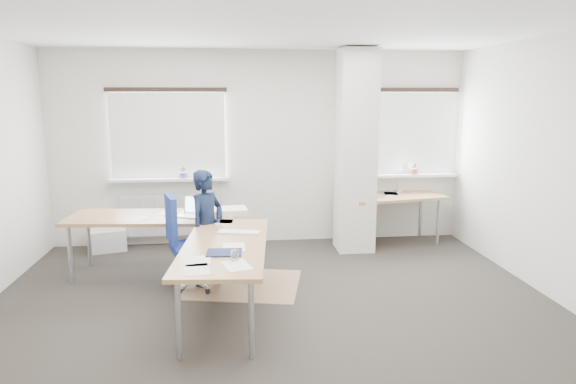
{
  "coord_description": "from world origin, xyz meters",
  "views": [
    {
      "loc": [
        -0.39,
        -4.98,
        2.18
      ],
      "look_at": [
        0.24,
        0.9,
        1.05
      ],
      "focal_mm": 32.0,
      "sensor_mm": 36.0,
      "label": 1
    }
  ],
  "objects": [
    {
      "name": "ground",
      "position": [
        0.0,
        0.0,
        0.0
      ],
      "size": [
        6.0,
        6.0,
        0.0
      ],
      "primitive_type": "plane",
      "color": "#2A2622",
      "rests_on": "ground"
    },
    {
      "name": "room_shell",
      "position": [
        0.18,
        0.45,
        1.75
      ],
      "size": [
        6.04,
        5.04,
        2.82
      ],
      "color": "beige",
      "rests_on": "ground"
    },
    {
      "name": "floor_mat",
      "position": [
        -0.3,
        0.7,
        0.0
      ],
      "size": [
        1.46,
        1.31,
        0.01
      ],
      "primitive_type": "cube",
      "rotation": [
        0.0,
        0.0,
        -0.21
      ],
      "color": "#997553",
      "rests_on": "ground"
    },
    {
      "name": "white_crate",
      "position": [
        -2.19,
        2.25,
        0.15
      ],
      "size": [
        0.59,
        0.49,
        0.3
      ],
      "primitive_type": "cube",
      "rotation": [
        0.0,
        0.0,
        0.3
      ],
      "color": "white",
      "rests_on": "ground"
    },
    {
      "name": "desk_main",
      "position": [
        -0.88,
        0.58,
        0.69
      ],
      "size": [
        2.41,
        2.8,
        0.96
      ],
      "rotation": [
        0.0,
        0.0,
        -0.09
      ],
      "color": "olive",
      "rests_on": "ground"
    },
    {
      "name": "desk_side",
      "position": [
        1.93,
        2.15,
        0.69
      ],
      "size": [
        1.5,
        0.93,
        1.22
      ],
      "rotation": [
        0.0,
        0.0,
        0.17
      ],
      "color": "olive",
      "rests_on": "ground"
    },
    {
      "name": "task_chair",
      "position": [
        -0.89,
        0.65,
        0.3
      ],
      "size": [
        0.61,
        0.6,
        1.09
      ],
      "rotation": [
        0.0,
        0.0,
        0.29
      ],
      "color": "navy",
      "rests_on": "ground"
    },
    {
      "name": "person",
      "position": [
        -0.7,
        0.78,
        0.67
      ],
      "size": [
        0.55,
        0.58,
        1.34
      ],
      "primitive_type": "imported",
      "rotation": [
        0.0,
        0.0,
        0.9
      ],
      "color": "black",
      "rests_on": "ground"
    }
  ]
}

